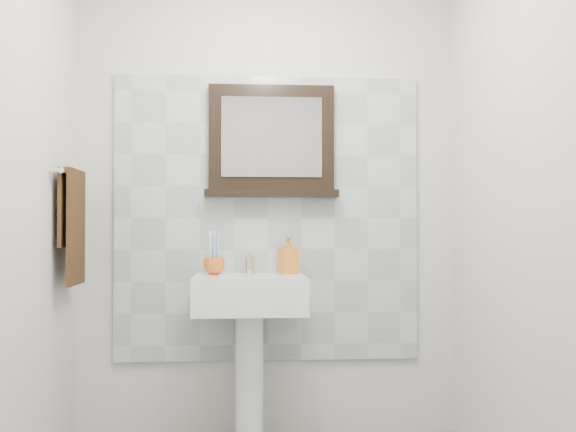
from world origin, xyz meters
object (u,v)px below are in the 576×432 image
object	(u,v)px
hand_towel	(73,218)
soap_dispenser	(288,255)
toothbrush_cup	(214,266)
framed_mirror	(272,144)
pedestal_sink	(250,313)

from	to	relation	value
hand_towel	soap_dispenser	bearing A→B (deg)	11.82
toothbrush_cup	framed_mirror	world-z (taller)	framed_mirror
pedestal_sink	soap_dispenser	world-z (taller)	soap_dispenser
soap_dispenser	framed_mirror	xyz separation A→B (m)	(-0.08, 0.04, 0.58)
toothbrush_cup	framed_mirror	size ratio (longest dim) A/B	0.15
framed_mirror	toothbrush_cup	bearing A→B (deg)	-163.53
pedestal_sink	toothbrush_cup	bearing A→B (deg)	151.11
pedestal_sink	framed_mirror	size ratio (longest dim) A/B	1.38
soap_dispenser	framed_mirror	size ratio (longest dim) A/B	0.28
hand_towel	framed_mirror	bearing A→B (deg)	15.21
toothbrush_cup	pedestal_sink	bearing A→B (deg)	-28.89
toothbrush_cup	hand_towel	bearing A→B (deg)	-165.36
pedestal_sink	toothbrush_cup	xyz separation A→B (m)	(-0.18, 0.10, 0.23)
pedestal_sink	toothbrush_cup	size ratio (longest dim) A/B	8.94
soap_dispenser	hand_towel	size ratio (longest dim) A/B	0.35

